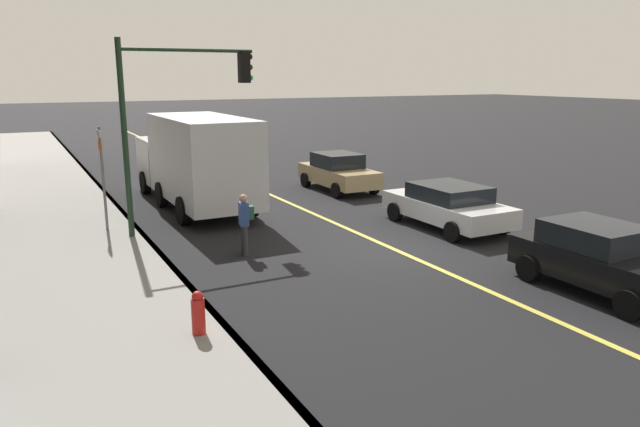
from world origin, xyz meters
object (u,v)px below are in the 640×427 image
at_px(car_black, 601,258).
at_px(street_sign_post, 103,172).
at_px(truck_white, 196,160).
at_px(pedestrian_with_backpack, 245,220).
at_px(car_tan, 338,172).
at_px(car_white, 448,205).
at_px(traffic_light_mast, 176,103).
at_px(fire_hydrant, 198,317).

bearing_deg(car_black, street_sign_post, 41.34).
relative_size(truck_white, pedestrian_with_backpack, 5.13).
distance_m(car_tan, truck_white, 6.08).
relative_size(car_white, truck_white, 0.52).
distance_m(traffic_light_mast, fire_hydrant, 8.15).
bearing_deg(street_sign_post, fire_hydrant, -177.91).
bearing_deg(car_white, pedestrian_with_backpack, 88.09).
height_order(traffic_light_mast, street_sign_post, traffic_light_mast).
bearing_deg(traffic_light_mast, car_tan, -62.11).
bearing_deg(traffic_light_mast, street_sign_post, 60.71).
relative_size(traffic_light_mast, street_sign_post, 1.76).
xyz_separation_m(car_white, car_tan, (6.86, -0.02, 0.05)).
xyz_separation_m(car_white, fire_hydrant, (-4.33, 9.12, -0.25)).
height_order(pedestrian_with_backpack, fire_hydrant, pedestrian_with_backpack).
height_order(pedestrian_with_backpack, traffic_light_mast, traffic_light_mast).
bearing_deg(car_tan, traffic_light_mast, 117.89).
distance_m(truck_white, street_sign_post, 4.22).
height_order(car_white, fire_hydrant, car_white).
height_order(car_black, fire_hydrant, car_black).
bearing_deg(pedestrian_with_backpack, fire_hydrant, 150.28).
distance_m(car_white, pedestrian_with_backpack, 6.53).
distance_m(pedestrian_with_backpack, fire_hydrant, 5.26).
height_order(car_white, traffic_light_mast, traffic_light_mast).
bearing_deg(truck_white, fire_hydrant, 163.70).
bearing_deg(traffic_light_mast, car_black, -142.52).
height_order(car_tan, pedestrian_with_backpack, pedestrian_with_backpack).
bearing_deg(truck_white, pedestrian_with_backpack, 174.93).
height_order(street_sign_post, fire_hydrant, street_sign_post).
distance_m(car_white, car_black, 5.96).
relative_size(car_black, truck_white, 0.46).
bearing_deg(pedestrian_with_backpack, car_black, -136.43).
bearing_deg(car_white, car_black, 173.40).
bearing_deg(fire_hydrant, truck_white, -16.30).
xyz_separation_m(car_black, truck_white, (12.35, 5.29, 0.95)).
relative_size(car_white, fire_hydrant, 4.58).
height_order(car_white, pedestrian_with_backpack, pedestrian_with_backpack).
bearing_deg(street_sign_post, car_tan, -73.20).
distance_m(truck_white, fire_hydrant, 11.28).
relative_size(car_tan, truck_white, 0.49).
distance_m(car_black, truck_white, 13.46).
bearing_deg(car_tan, fire_hydrant, 140.77).
height_order(truck_white, street_sign_post, truck_white).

